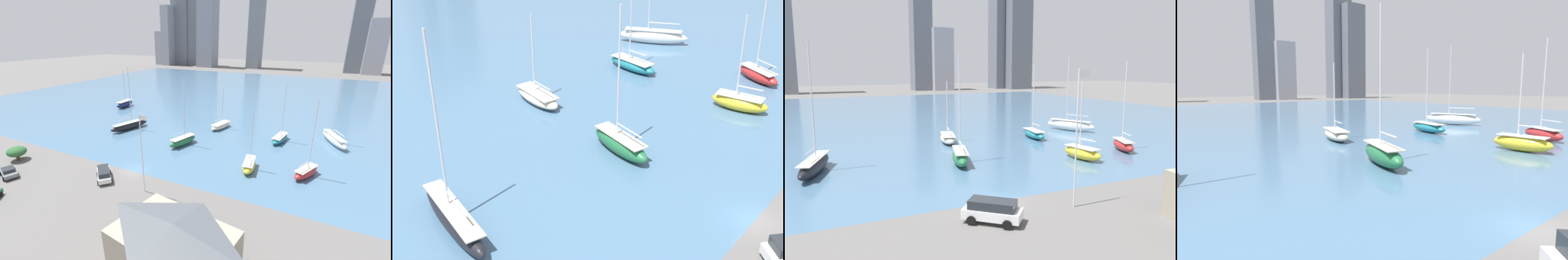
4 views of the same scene
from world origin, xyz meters
TOP-DOWN VIEW (x-y plane):
  - ground_plane at (0.00, 0.00)m, footprint 500.00×500.00m
  - harbor_water at (0.00, 70.00)m, footprint 180.00×140.00m
  - flag_pole at (5.84, -4.24)m, footprint 1.24×0.14m
  - distant_city_skyline at (-16.78, 171.61)m, footprint 211.80×22.91m
  - sailboat_cream at (5.68, 29.00)m, footprint 4.30×7.96m
  - sailboat_teal at (21.25, 26.43)m, footprint 3.60×7.97m
  - sailboat_red at (28.02, 11.83)m, footprint 4.53×6.77m
  - sailboat_black at (-15.46, 17.86)m, footprint 5.03×10.98m
  - sailboat_green at (2.19, 14.69)m, footprint 4.18×7.97m
  - sailboat_white at (32.40, 30.37)m, footprint 5.95×10.15m
  - sailboat_yellow at (18.52, 9.95)m, footprint 2.91×6.58m
  - parked_suv_white at (-2.60, -4.29)m, footprint 4.94×4.74m

SIDE VIEW (x-z plane):
  - ground_plane at x=0.00m, z-range 0.00..0.00m
  - harbor_water at x=0.00m, z-range 0.00..0.00m
  - sailboat_cream at x=5.68m, z-range -4.38..6.01m
  - sailboat_teal at x=21.25m, z-range -5.74..7.47m
  - sailboat_red at x=28.02m, z-range -5.83..7.77m
  - sailboat_yellow at x=18.52m, z-range -4.44..6.41m
  - sailboat_black at x=-15.46m, z-range -6.86..8.99m
  - parked_suv_white at x=-2.60m, z-range 0.09..2.04m
  - sailboat_green at x=2.19m, z-range -6.15..8.31m
  - sailboat_white at x=32.40m, z-range -6.31..8.64m
  - flag_pole at x=5.84m, z-range 0.50..13.14m
  - distant_city_skyline at x=-16.78m, z-range -6.82..63.57m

